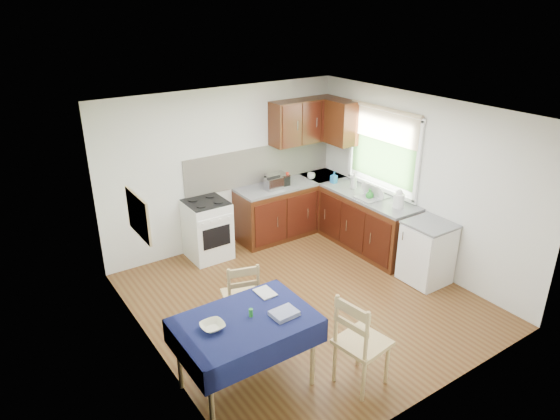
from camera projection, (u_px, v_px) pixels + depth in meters
floor at (304, 300)px, 6.62m from camera, size 4.20×4.20×0.00m
ceiling at (308, 112)px, 5.64m from camera, size 4.00×4.20×0.02m
wall_back at (225, 169)px, 7.73m from camera, size 4.00×0.02×2.50m
wall_front at (445, 290)px, 4.53m from camera, size 4.00×0.02×2.50m
wall_left at (150, 257)px, 5.10m from camera, size 0.02×4.20×2.50m
wall_right at (418, 182)px, 7.16m from camera, size 0.02×4.20×2.50m
base_cabinets at (325, 215)px, 8.11m from camera, size 1.90×2.30×0.86m
worktop_back at (291, 183)px, 8.19m from camera, size 1.90×0.60×0.04m
worktop_right at (369, 197)px, 7.65m from camera, size 0.60×1.70×0.04m
worktop_corner at (322, 176)px, 8.52m from camera, size 0.60×0.60×0.04m
splashback at (261, 165)px, 8.07m from camera, size 2.70×0.02×0.60m
upper_cabinets at (316, 121)px, 8.05m from camera, size 1.20×0.85×0.70m
stove at (207, 229)px, 7.55m from camera, size 0.60×0.61×0.92m
window at (383, 144)px, 7.52m from camera, size 0.04×1.48×1.26m
fridge at (427, 252)px, 6.90m from camera, size 0.58×0.60×0.89m
corkboard at (139, 216)px, 5.20m from camera, size 0.04×0.62×0.47m
dining_table at (245, 328)px, 4.89m from camera, size 1.34×0.91×0.81m
chair_far at (242, 294)px, 5.83m from camera, size 0.51×0.51×0.93m
chair_near at (359, 340)px, 4.96m from camera, size 0.53×0.53×1.05m
toaster at (274, 183)px, 7.84m from camera, size 0.28×0.17×0.21m
sandwich_press at (277, 180)px, 8.02m from camera, size 0.32×0.28×0.19m
sauce_bottle at (287, 179)px, 8.03m from camera, size 0.05×0.05×0.21m
yellow_packet at (282, 178)px, 8.14m from camera, size 0.12×0.09×0.15m
dish_rack at (372, 196)px, 7.54m from camera, size 0.46×0.35×0.22m
kettle at (399, 199)px, 7.17m from camera, size 0.16×0.16×0.27m
cup at (311, 176)px, 8.31m from camera, size 0.16×0.16×0.10m
soap_bottle_a at (354, 180)px, 7.86m from camera, size 0.14×0.14×0.27m
soap_bottle_b at (334, 177)px, 8.12m from camera, size 0.10×0.10×0.19m
soap_bottle_c at (370, 194)px, 7.48m from camera, size 0.14×0.14×0.16m
plate_bowl at (213, 326)px, 4.70m from camera, size 0.24×0.24×0.06m
book at (258, 295)px, 5.22m from camera, size 0.17×0.24×0.02m
spice_jar at (251, 313)px, 4.88m from camera, size 0.04×0.04×0.08m
tea_towel at (284, 313)px, 4.90m from camera, size 0.26×0.21×0.05m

